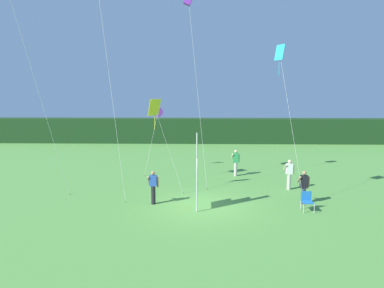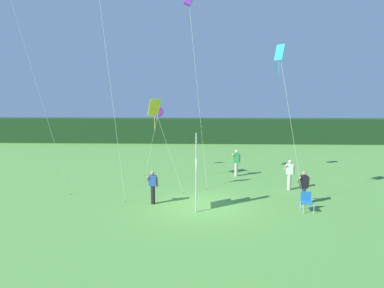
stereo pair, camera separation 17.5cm
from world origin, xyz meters
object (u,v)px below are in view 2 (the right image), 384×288
at_px(person_far_left, 153,186).
at_px(kite_yellow_diamond_4, 155,111).
at_px(person_near_banner, 304,187).
at_px(kite_purple_delta_5, 159,112).
at_px(banner_flag, 196,173).
at_px(kite_purple_box_1, 189,1).
at_px(person_far_right, 236,162).
at_px(kite_cyan_diamond_0, 281,63).
at_px(folding_chair, 307,200).
at_px(person_mid_field, 290,174).

xyz_separation_m(person_far_left, kite_yellow_diamond_4, (-0.05, 1.66, 3.64)).
height_order(person_near_banner, kite_purple_delta_5, kite_purple_delta_5).
xyz_separation_m(banner_flag, kite_purple_box_1, (-0.54, 4.65, 8.82)).
bearing_deg(banner_flag, person_near_banner, 11.04).
relative_size(banner_flag, kite_purple_box_1, 0.33).
distance_m(kite_purple_box_1, kite_purple_delta_5, 7.84).
height_order(person_far_left, person_far_right, person_far_right).
height_order(person_far_right, kite_purple_delta_5, kite_purple_delta_5).
height_order(kite_cyan_diamond_0, kite_yellow_diamond_4, kite_cyan_diamond_0).
xyz_separation_m(person_near_banner, kite_cyan_diamond_0, (-1.22, 0.50, 6.03)).
xyz_separation_m(person_near_banner, person_far_left, (-7.44, -0.23, 0.00)).
distance_m(person_far_right, folding_chair, 7.31).
relative_size(folding_chair, kite_purple_box_1, 0.08).
xyz_separation_m(person_far_left, kite_purple_box_1, (1.63, 3.84, 9.69)).
distance_m(person_mid_field, kite_cyan_diamond_0, 6.45).
bearing_deg(person_mid_field, kite_yellow_diamond_4, -171.30).
relative_size(folding_chair, kite_cyan_diamond_0, 0.11).
height_order(person_near_banner, person_far_left, person_far_left).
bearing_deg(person_far_left, banner_flag, -20.26).
xyz_separation_m(kite_cyan_diamond_0, kite_yellow_diamond_4, (-6.28, 0.94, -2.38)).
distance_m(banner_flag, kite_yellow_diamond_4, 4.32).
bearing_deg(folding_chair, kite_purple_delta_5, 133.26).
xyz_separation_m(person_near_banner, kite_purple_delta_5, (-8.15, 7.51, 3.31)).
distance_m(person_mid_field, person_far_right, 4.21).
relative_size(person_mid_field, kite_purple_box_1, 0.16).
bearing_deg(folding_chair, person_far_right, 111.23).
height_order(banner_flag, kite_cyan_diamond_0, kite_cyan_diamond_0).
bearing_deg(person_far_left, kite_cyan_diamond_0, 6.63).
height_order(banner_flag, person_near_banner, banner_flag).
xyz_separation_m(banner_flag, kite_purple_delta_5, (-2.88, 8.54, 2.43)).
xyz_separation_m(kite_purple_box_1, kite_purple_delta_5, (-2.34, 3.90, -6.39)).
xyz_separation_m(banner_flag, person_far_right, (2.50, 6.82, -0.82)).
bearing_deg(person_far_left, person_near_banner, 1.75).
distance_m(banner_flag, person_near_banner, 5.44).
distance_m(folding_chair, kite_purple_box_1, 12.45).
bearing_deg(banner_flag, folding_chair, 0.21).
bearing_deg(person_far_left, person_far_right, 52.20).
distance_m(person_mid_field, kite_purple_delta_5, 10.03).
relative_size(person_near_banner, person_far_right, 0.95).
height_order(person_far_right, kite_yellow_diamond_4, kite_yellow_diamond_4).
distance_m(person_near_banner, person_far_left, 7.45).
bearing_deg(kite_purple_delta_5, person_far_right, -17.73).
bearing_deg(kite_purple_box_1, person_near_banner, -31.89).
height_order(kite_cyan_diamond_0, kite_purple_box_1, kite_purple_box_1).
bearing_deg(banner_flag, person_mid_field, 34.65).
bearing_deg(kite_purple_box_1, person_mid_field, -10.27).
distance_m(kite_cyan_diamond_0, kite_yellow_diamond_4, 6.78).
height_order(person_far_left, kite_purple_delta_5, kite_purple_delta_5).
height_order(kite_cyan_diamond_0, kite_purple_delta_5, kite_cyan_diamond_0).
xyz_separation_m(person_far_right, kite_purple_delta_5, (-5.38, 1.72, 3.25)).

